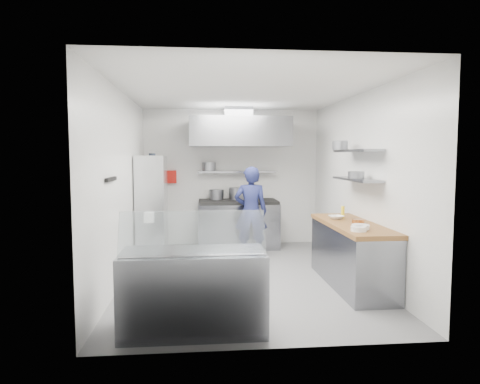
{
  "coord_description": "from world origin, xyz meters",
  "views": [
    {
      "loc": [
        -0.65,
        -6.41,
        1.84
      ],
      "look_at": [
        0.0,
        0.6,
        1.25
      ],
      "focal_mm": 32.0,
      "sensor_mm": 36.0,
      "label": 1
    }
  ],
  "objects": [
    {
      "name": "wall_left",
      "position": [
        -1.8,
        0.0,
        1.4
      ],
      "size": [
        2.8,
        5.0,
        0.02
      ],
      "primitive_type": "cube",
      "rotation": [
        1.57,
        0.0,
        1.57
      ],
      "color": "white",
      "rests_on": "floor"
    },
    {
      "name": "display_glass",
      "position": [
        -0.73,
        -2.12,
        1.07
      ],
      "size": [
        1.47,
        0.19,
        0.42
      ],
      "primitive_type": "cube",
      "rotation": [
        -0.38,
        0.0,
        0.0
      ],
      "color": "silver",
      "rests_on": "display_case"
    },
    {
      "name": "rack_bin_a",
      "position": [
        -1.53,
        0.95,
        0.8
      ],
      "size": [
        0.15,
        0.19,
        0.17
      ],
      "primitive_type": "cube",
      "color": "white",
      "rests_on": "wire_rack"
    },
    {
      "name": "rack_jar",
      "position": [
        -1.48,
        1.13,
        1.8
      ],
      "size": [
        0.11,
        0.11,
        0.18
      ],
      "primitive_type": "cylinder",
      "color": "black",
      "rests_on": "wire_rack"
    },
    {
      "name": "knife_strip",
      "position": [
        -1.78,
        -0.9,
        1.55
      ],
      "size": [
        0.04,
        0.55,
        0.05
      ],
      "primitive_type": "cube",
      "color": "black",
      "rests_on": "wall_left"
    },
    {
      "name": "red_firebox",
      "position": [
        -1.25,
        2.44,
        1.42
      ],
      "size": [
        0.22,
        0.1,
        0.26
      ],
      "primitive_type": "cube",
      "color": "red",
      "rests_on": "wall_back"
    },
    {
      "name": "mixing_bowl",
      "position": [
        1.37,
        -0.22,
        0.93
      ],
      "size": [
        0.27,
        0.27,
        0.05
      ],
      "primitive_type": "imported",
      "rotation": [
        0.0,
        0.0,
        0.22
      ],
      "color": "white",
      "rests_on": "prep_counter_top"
    },
    {
      "name": "over_range_shelf",
      "position": [
        0.1,
        2.34,
        1.52
      ],
      "size": [
        1.6,
        0.3,
        0.04
      ],
      "primitive_type": "cube",
      "color": "gray",
      "rests_on": "wall_back"
    },
    {
      "name": "shelf_pot_d",
      "position": [
        1.53,
        0.15,
        2.01
      ],
      "size": [
        0.24,
        0.24,
        0.14
      ],
      "primitive_type": "cylinder",
      "color": "slate",
      "rests_on": "wall_shelf_upper"
    },
    {
      "name": "wire_rack",
      "position": [
        -1.53,
        1.42,
        0.93
      ],
      "size": [
        0.5,
        0.9,
        1.85
      ],
      "primitive_type": "cube",
      "color": "silver",
      "rests_on": "floor"
    },
    {
      "name": "prep_counter_base",
      "position": [
        1.48,
        -0.6,
        0.42
      ],
      "size": [
        0.62,
        2.0,
        0.84
      ],
      "primitive_type": "cube",
      "color": "gray",
      "rests_on": "floor"
    },
    {
      "name": "plate_stack_a",
      "position": [
        1.4,
        -1.12,
        0.93
      ],
      "size": [
        0.23,
        0.23,
        0.06
      ],
      "primitive_type": "cylinder",
      "color": "white",
      "rests_on": "prep_counter_top"
    },
    {
      "name": "chef",
      "position": [
        0.26,
        1.3,
        0.83
      ],
      "size": [
        0.64,
        0.46,
        1.66
      ],
      "primitive_type": "imported",
      "rotation": [
        0.0,
        0.0,
        3.04
      ],
      "color": "#191E4B",
      "rests_on": "floor"
    },
    {
      "name": "shelf_pot_a",
      "position": [
        -0.48,
        2.37,
        1.63
      ],
      "size": [
        0.28,
        0.28,
        0.18
      ],
      "primitive_type": "cylinder",
      "color": "slate",
      "rests_on": "over_range_shelf"
    },
    {
      "name": "floor",
      "position": [
        0.0,
        0.0,
        0.0
      ],
      "size": [
        5.0,
        5.0,
        0.0
      ],
      "primitive_type": "plane",
      "color": "slate",
      "rests_on": "ground"
    },
    {
      "name": "stock_pot_left",
      "position": [
        -0.33,
        2.3,
        1.06
      ],
      "size": [
        0.3,
        0.3,
        0.2
      ],
      "primitive_type": "cylinder",
      "color": "slate",
      "rests_on": "cooktop"
    },
    {
      "name": "squeeze_bottle",
      "position": [
        1.52,
        -0.09,
        0.99
      ],
      "size": [
        0.05,
        0.05,
        0.18
      ],
      "primitive_type": "cylinder",
      "color": "yellow",
      "rests_on": "prep_counter_top"
    },
    {
      "name": "prep_counter_top",
      "position": [
        1.48,
        -0.6,
        0.87
      ],
      "size": [
        0.65,
        2.04,
        0.06
      ],
      "primitive_type": "cube",
      "color": "brown",
      "rests_on": "prep_counter_base"
    },
    {
      "name": "wall_back",
      "position": [
        0.0,
        2.5,
        1.4
      ],
      "size": [
        3.6,
        2.8,
        0.02
      ],
      "primitive_type": "cube",
      "rotation": [
        1.57,
        0.0,
        0.0
      ],
      "color": "white",
      "rests_on": "floor"
    },
    {
      "name": "shelf_pot_c",
      "position": [
        1.6,
        -0.41,
        1.57
      ],
      "size": [
        0.23,
        0.23,
        0.1
      ],
      "primitive_type": "cylinder",
      "color": "slate",
      "rests_on": "wall_shelf_lower"
    },
    {
      "name": "wall_shelf_upper",
      "position": [
        1.64,
        -0.3,
        1.92
      ],
      "size": [
        0.3,
        1.3,
        0.04
      ],
      "primitive_type": "cube",
      "color": "gray",
      "rests_on": "wall_right"
    },
    {
      "name": "wall_shelf_lower",
      "position": [
        1.64,
        -0.3,
        1.5
      ],
      "size": [
        0.3,
        1.3,
        0.04
      ],
      "primitive_type": "cube",
      "color": "gray",
      "rests_on": "wall_right"
    },
    {
      "name": "gas_range",
      "position": [
        0.1,
        2.1,
        0.45
      ],
      "size": [
        1.6,
        0.8,
        0.9
      ],
      "primitive_type": "cube",
      "color": "gray",
      "rests_on": "floor"
    },
    {
      "name": "copper_pan",
      "position": [
        1.55,
        -0.66,
        0.93
      ],
      "size": [
        0.17,
        0.17,
        0.06
      ],
      "primitive_type": "cylinder",
      "color": "#B46B32",
      "rests_on": "prep_counter_top"
    },
    {
      "name": "stock_pot_mid",
      "position": [
        0.11,
        2.25,
        1.08
      ],
      "size": [
        0.36,
        0.36,
        0.24
      ],
      "primitive_type": "cylinder",
      "color": "slate",
      "rests_on": "cooktop"
    },
    {
      "name": "cooktop",
      "position": [
        0.1,
        2.1,
        0.93
      ],
      "size": [
        1.57,
        0.78,
        0.06
      ],
      "primitive_type": "cube",
      "color": "black",
      "rests_on": "gas_range"
    },
    {
      "name": "wall_front",
      "position": [
        0.0,
        -2.5,
        1.4
      ],
      "size": [
        3.6,
        2.8,
        0.02
      ],
      "primitive_type": "cube",
      "rotation": [
        -1.57,
        0.0,
        0.0
      ],
      "color": "white",
      "rests_on": "floor"
    },
    {
      "name": "ceiling",
      "position": [
        0.0,
        0.0,
        2.8
      ],
      "size": [
        5.0,
        5.0,
        0.0
      ],
      "primitive_type": "plane",
      "rotation": [
        3.14,
        0.0,
        0.0
      ],
      "color": "silver",
      "rests_on": "wall_back"
    },
    {
      "name": "rack_bin_b",
      "position": [
        -1.53,
        1.35,
        1.3
      ],
      "size": [
        0.15,
        0.19,
        0.17
      ],
      "primitive_type": "cube",
      "color": "yellow",
      "rests_on": "wire_rack"
    },
    {
      "name": "display_case",
      "position": [
        -0.73,
        -2.0,
        0.42
      ],
      "size": [
        1.5,
        0.7,
        0.85
      ],
      "primitive_type": "cube",
      "color": "gray",
      "rests_on": "floor"
    },
    {
      "name": "extractor_hood",
      "position": [
        0.1,
        1.93,
        2.3
      ],
      "size": [
        1.9,
        1.15,
        0.55
      ],
      "primitive_type": "cube",
      "color": "gray",
      "rests_on": "wall_back"
    },
    {
      "name": "plate_stack_b",
      "position": [
        1.32,
        -1.26,
        0.93
      ],
      "size": [
        0.2,
        0.2,
        0.06
      ],
      "primitive_type": "cylinder",
      "color": "white",
      "rests_on": "prep_counter_top"
    },
    {
      "name": "hood_duct",
      "position": [
        0.1,
        2.15,
        2.68
      ],
      "size": [
        0.55,
        0.55,
        0.24
      ],
      "primitive_type": "cube",
      "color": "slate",
      "rests_on": "extractor_hood"
    },
    {
      "name": "wall_right",
      "position": [
        1.8,
        0.0,
        1.4
      ],
      "size": [
        2.8,
        5.0,
        0.02
      ],
      "primitive_type": "cube",
      "rotation": [
        1.57,
        0.0,
        -1.57
      ],
      "color": "white",
      "rests_on": "floor"
    }
  ]
}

